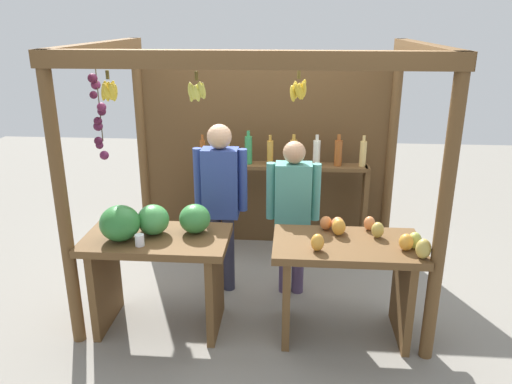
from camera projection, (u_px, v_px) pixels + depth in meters
name	position (u px, v px, depth m)	size (l,w,h in m)	color
ground_plane	(258.00, 283.00, 4.90)	(12.00, 12.00, 0.00)	gray
market_stall	(260.00, 139.00, 4.86)	(2.85, 2.12, 2.26)	brown
fruit_counter_left	(155.00, 249.00, 4.01)	(1.15, 0.64, 1.09)	brown
fruit_counter_right	(348.00, 267.00, 3.94)	(1.16, 0.64, 0.97)	brown
bottle_shelf_unit	(282.00, 181.00, 5.32)	(1.83, 0.22, 1.35)	brown
vendor_man	(221.00, 194.00, 4.50)	(0.48, 0.22, 1.59)	#2F2F44
vendor_woman	(293.00, 206.00, 4.48)	(0.48, 0.20, 1.46)	#4F3F63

